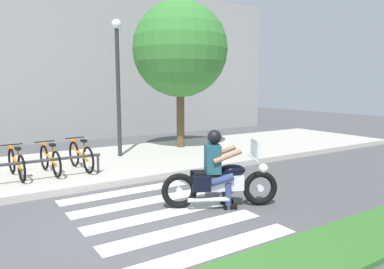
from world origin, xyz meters
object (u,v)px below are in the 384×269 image
motorcycle (221,182)px  rider (217,163)px  bicycle_1 (16,163)px  bicycle_2 (50,160)px  bicycle_3 (81,156)px  street_lamp (118,76)px  tree_near_rack (180,50)px  bike_rack (38,163)px

motorcycle → rider: (-0.07, 0.04, 0.37)m
bicycle_1 → bicycle_2: (0.73, -0.00, 0.01)m
bicycle_2 → bicycle_3: (0.73, -0.00, 0.01)m
rider → street_lamp: 5.14m
bicycle_1 → street_lamp: street_lamp is taller
motorcycle → street_lamp: bearing=90.4°
street_lamp → tree_near_rack: size_ratio=0.82×
motorcycle → bike_rack: motorcycle is taller
motorcycle → bicycle_1: 4.78m
bicycle_2 → bike_rack: size_ratio=0.57×
rider → street_lamp: (0.03, 4.86, 1.68)m
bike_rack → motorcycle: bearing=-50.6°
bicycle_1 → tree_near_rack: size_ratio=0.32×
bicycle_2 → street_lamp: bearing=27.7°
motorcycle → tree_near_rack: bearing=66.3°
rider → bike_rack: (-2.55, 3.15, -0.28)m
motorcycle → tree_near_rack: size_ratio=0.40×
bicycle_3 → tree_near_rack: 5.08m
motorcycle → tree_near_rack: 6.50m
rider → bicycle_2: rider is taller
rider → bike_rack: 4.06m
tree_near_rack → bicycle_3: bearing=-157.9°
bicycle_1 → street_lamp: bearing=21.5°
bike_rack → tree_near_rack: bearing=23.2°
bicycle_1 → tree_near_rack: 6.26m
bicycle_3 → tree_near_rack: size_ratio=0.32×
motorcycle → bicycle_1: bearing=128.6°
bicycle_1 → bicycle_3: bicycle_3 is taller
bicycle_2 → bike_rack: 0.67m
rider → bicycle_1: rider is taller
bicycle_2 → tree_near_rack: tree_near_rack is taller
bicycle_2 → bicycle_3: 0.73m
rider → bicycle_2: 4.31m
bicycle_1 → bicycle_3: 1.46m
rider → bicycle_3: bearing=111.5°
rider → tree_near_rack: (2.39, 5.26, 2.59)m
bicycle_3 → bike_rack: size_ratio=0.58×
rider → bicycle_2: bearing=120.5°
motorcycle → rider: bearing=151.1°
rider → bike_rack: size_ratio=0.52×
rider → bicycle_3: 3.99m
bicycle_1 → bicycle_3: size_ratio=1.00×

